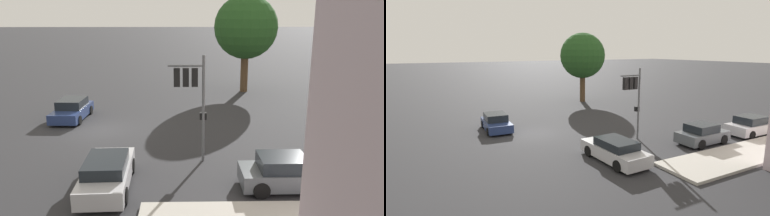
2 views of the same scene
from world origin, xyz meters
TOP-DOWN VIEW (x-y plane):
  - ground_plane at (0.00, 0.00)m, footprint 300.00×300.00m
  - street_tree at (-11.57, 10.91)m, footprint 5.71×5.71m
  - traffic_signal at (4.99, 5.72)m, footprint 0.57×1.88m
  - crossing_car_0 at (7.98, 2.11)m, footprint 4.82×2.14m
  - crossing_car_1 at (-2.60, -2.45)m, footprint 4.31×2.12m
  - parked_car_0 at (8.15, 9.63)m, footprint 2.01×3.83m

SIDE VIEW (x-z plane):
  - ground_plane at x=0.00m, z-range 0.00..0.00m
  - crossing_car_1 at x=-2.60m, z-range -0.04..1.37m
  - crossing_car_0 at x=7.98m, z-range -0.02..1.38m
  - parked_car_0 at x=8.15m, z-range -0.04..1.43m
  - traffic_signal at x=4.99m, z-range 1.13..6.46m
  - street_tree at x=-11.57m, z-range 1.49..10.25m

